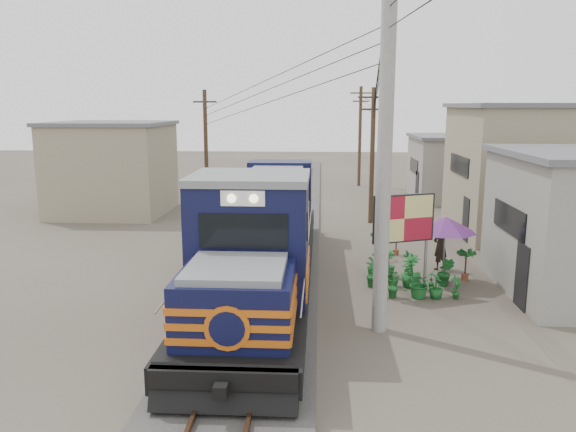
# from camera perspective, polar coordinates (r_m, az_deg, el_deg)

# --- Properties ---
(ground) EXTENTS (120.00, 120.00, 0.00)m
(ground) POSITION_cam_1_polar(r_m,az_deg,el_deg) (16.52, -3.36, -10.52)
(ground) COLOR #473F35
(ground) RESTS_ON ground
(ballast) EXTENTS (3.60, 70.00, 0.16)m
(ballast) POSITION_cam_1_polar(r_m,az_deg,el_deg) (26.01, -0.81, -2.20)
(ballast) COLOR #595651
(ballast) RESTS_ON ground
(track) EXTENTS (1.15, 70.00, 0.12)m
(track) POSITION_cam_1_polar(r_m,az_deg,el_deg) (25.97, -0.81, -1.82)
(track) COLOR #51331E
(track) RESTS_ON ground
(locomotive) EXTENTS (3.12, 16.99, 4.21)m
(locomotive) POSITION_cam_1_polar(r_m,az_deg,el_deg) (18.93, -2.33, -1.91)
(locomotive) COLOR black
(locomotive) RESTS_ON ground
(utility_pole_main) EXTENTS (0.40, 0.40, 10.00)m
(utility_pole_main) POSITION_cam_1_polar(r_m,az_deg,el_deg) (14.87, 9.80, 6.77)
(utility_pole_main) COLOR #9E9B93
(utility_pole_main) RESTS_ON ground
(wooden_pole_mid) EXTENTS (1.60, 0.24, 7.00)m
(wooden_pole_mid) POSITION_cam_1_polar(r_m,az_deg,el_deg) (29.46, 8.56, 6.34)
(wooden_pole_mid) COLOR #4C3826
(wooden_pole_mid) RESTS_ON ground
(wooden_pole_far) EXTENTS (1.60, 0.24, 7.50)m
(wooden_pole_far) POSITION_cam_1_polar(r_m,az_deg,el_deg) (43.39, 7.32, 8.23)
(wooden_pole_far) COLOR #4C3826
(wooden_pole_far) RESTS_ON ground
(wooden_pole_left) EXTENTS (1.60, 0.24, 7.00)m
(wooden_pole_left) POSITION_cam_1_polar(r_m,az_deg,el_deg) (34.02, -8.33, 6.98)
(wooden_pole_left) COLOR #4C3826
(wooden_pole_left) RESTS_ON ground
(power_lines) EXTENTS (9.65, 19.00, 3.30)m
(power_lines) POSITION_cam_1_polar(r_m,az_deg,el_deg) (23.86, -1.48, 14.70)
(power_lines) COLOR black
(power_lines) RESTS_ON ground
(shophouse_mid) EXTENTS (8.40, 7.35, 6.20)m
(shophouse_mid) POSITION_cam_1_polar(r_m,az_deg,el_deg) (29.40, 24.65, 4.33)
(shophouse_mid) COLOR gray
(shophouse_mid) RESTS_ON ground
(shophouse_back) EXTENTS (6.30, 6.30, 4.20)m
(shophouse_back) POSITION_cam_1_polar(r_m,az_deg,el_deg) (38.55, 17.12, 4.75)
(shophouse_back) COLOR gray
(shophouse_back) RESTS_ON ground
(shophouse_left) EXTENTS (6.30, 6.30, 5.20)m
(shophouse_left) POSITION_cam_1_polar(r_m,az_deg,el_deg) (33.59, -17.39, 4.71)
(shophouse_left) COLOR gray
(shophouse_left) RESTS_ON ground
(billboard) EXTENTS (2.04, 0.90, 3.32)m
(billboard) POSITION_cam_1_polar(r_m,az_deg,el_deg) (18.40, 11.67, -0.52)
(billboard) COLOR #99999E
(billboard) RESTS_ON ground
(market_umbrella) EXTENTS (2.76, 2.76, 2.36)m
(market_umbrella) POSITION_cam_1_polar(r_m,az_deg,el_deg) (20.00, 15.71, -0.86)
(market_umbrella) COLOR black
(market_umbrella) RESTS_ON ground
(vendor) EXTENTS (0.81, 0.78, 1.88)m
(vendor) POSITION_cam_1_polar(r_m,az_deg,el_deg) (21.85, 15.23, -2.89)
(vendor) COLOR black
(vendor) RESTS_ON ground
(plant_nursery) EXTENTS (3.18, 3.38, 1.12)m
(plant_nursery) POSITION_cam_1_polar(r_m,az_deg,el_deg) (19.53, 12.01, -5.85)
(plant_nursery) COLOR #1B6025
(plant_nursery) RESTS_ON ground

